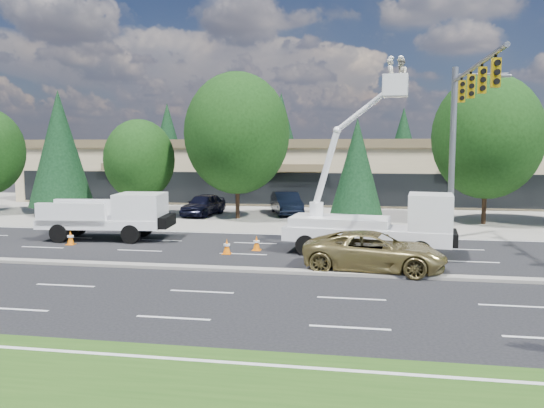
% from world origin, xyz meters
% --- Properties ---
extents(ground, '(140.00, 140.00, 0.00)m').
position_xyz_m(ground, '(0.00, 0.00, 0.00)').
color(ground, black).
rests_on(ground, ground).
extents(concrete_apron, '(140.00, 22.00, 0.01)m').
position_xyz_m(concrete_apron, '(0.00, 20.00, 0.01)').
color(concrete_apron, gray).
rests_on(concrete_apron, ground).
extents(road_median, '(120.00, 0.55, 0.12)m').
position_xyz_m(road_median, '(0.00, 0.00, 0.06)').
color(road_median, gray).
rests_on(road_median, ground).
extents(strip_mall, '(50.40, 15.40, 5.50)m').
position_xyz_m(strip_mall, '(0.00, 29.97, 2.83)').
color(strip_mall, tan).
rests_on(strip_mall, ground).
extents(tree_front_b, '(4.50, 4.50, 8.88)m').
position_xyz_m(tree_front_b, '(-16.00, 15.00, 4.76)').
color(tree_front_b, '#332114').
rests_on(tree_front_b, ground).
extents(tree_front_c, '(4.90, 4.90, 6.80)m').
position_xyz_m(tree_front_c, '(-10.00, 15.00, 3.98)').
color(tree_front_c, '#332114').
rests_on(tree_front_c, ground).
extents(tree_front_d, '(7.11, 7.11, 9.87)m').
position_xyz_m(tree_front_d, '(-3.00, 15.00, 5.78)').
color(tree_front_d, '#332114').
rests_on(tree_front_d, ground).
extents(tree_front_e, '(3.42, 3.42, 6.75)m').
position_xyz_m(tree_front_e, '(5.00, 15.00, 3.62)').
color(tree_front_e, '#332114').
rests_on(tree_front_e, ground).
extents(tree_front_f, '(6.78, 6.78, 9.40)m').
position_xyz_m(tree_front_f, '(13.00, 15.00, 5.50)').
color(tree_front_f, '#332114').
rests_on(tree_front_f, ground).
extents(tree_back_a, '(5.15, 5.15, 10.16)m').
position_xyz_m(tree_back_a, '(-18.00, 42.00, 5.45)').
color(tree_back_a, '#332114').
rests_on(tree_back_a, ground).
extents(tree_back_b, '(5.67, 5.67, 11.18)m').
position_xyz_m(tree_back_b, '(-4.00, 42.00, 6.00)').
color(tree_back_b, '#332114').
rests_on(tree_back_b, ground).
extents(tree_back_c, '(4.72, 4.72, 9.31)m').
position_xyz_m(tree_back_c, '(10.00, 42.00, 4.99)').
color(tree_back_c, '#332114').
rests_on(tree_back_c, ground).
extents(tree_back_d, '(4.82, 4.82, 9.51)m').
position_xyz_m(tree_back_d, '(22.00, 42.00, 5.10)').
color(tree_back_d, '#332114').
rests_on(tree_back_d, ground).
extents(signal_mast, '(2.76, 10.16, 9.00)m').
position_xyz_m(signal_mast, '(10.03, 7.04, 6.06)').
color(signal_mast, gray).
rests_on(signal_mast, ground).
extents(utility_pickup, '(6.61, 3.01, 2.46)m').
position_xyz_m(utility_pickup, '(-7.65, 5.86, 1.01)').
color(utility_pickup, white).
rests_on(utility_pickup, ground).
extents(bucket_truck, '(7.62, 3.13, 8.82)m').
position_xyz_m(bucket_truck, '(6.06, 4.14, 1.81)').
color(bucket_truck, white).
rests_on(bucket_truck, ground).
extents(traffic_cone_a, '(0.40, 0.40, 0.70)m').
position_xyz_m(traffic_cone_a, '(-9.05, 4.12, 0.34)').
color(traffic_cone_a, orange).
rests_on(traffic_cone_a, ground).
extents(traffic_cone_b, '(0.40, 0.40, 0.70)m').
position_xyz_m(traffic_cone_b, '(-0.75, 3.16, 0.34)').
color(traffic_cone_b, orange).
rests_on(traffic_cone_b, ground).
extents(traffic_cone_c, '(0.40, 0.40, 0.70)m').
position_xyz_m(traffic_cone_c, '(0.43, 4.21, 0.34)').
color(traffic_cone_c, orange).
rests_on(traffic_cone_c, ground).
extents(traffic_cone_d, '(0.40, 0.40, 0.70)m').
position_xyz_m(traffic_cone_d, '(7.33, 4.02, 0.34)').
color(traffic_cone_d, orange).
rests_on(traffic_cone_d, ground).
extents(minivan, '(5.81, 3.19, 1.54)m').
position_xyz_m(minivan, '(5.82, 0.96, 0.77)').
color(minivan, olive).
rests_on(minivan, ground).
extents(parked_car_west, '(2.54, 4.82, 1.56)m').
position_xyz_m(parked_car_west, '(-5.78, 16.21, 0.78)').
color(parked_car_west, black).
rests_on(parked_car_west, ground).
extents(parked_car_east, '(3.12, 5.24, 1.63)m').
position_xyz_m(parked_car_east, '(0.00, 17.72, 0.82)').
color(parked_car_east, black).
rests_on(parked_car_east, ground).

